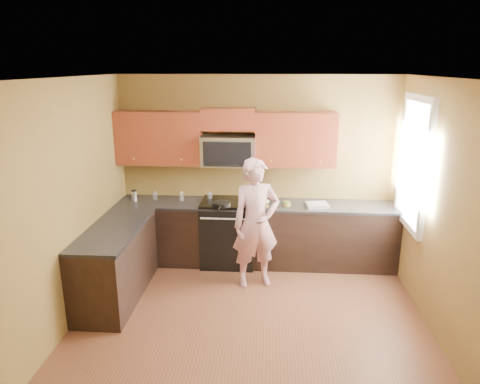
# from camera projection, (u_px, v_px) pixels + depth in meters

# --- Properties ---
(floor) EXTENTS (4.00, 4.00, 0.00)m
(floor) POSITION_uv_depth(u_px,v_px,m) (250.00, 328.00, 4.85)
(floor) COLOR brown
(floor) RESTS_ON ground
(ceiling) EXTENTS (4.00, 4.00, 0.00)m
(ceiling) POSITION_uv_depth(u_px,v_px,m) (251.00, 78.00, 4.10)
(ceiling) COLOR white
(ceiling) RESTS_ON ground
(wall_back) EXTENTS (4.00, 0.00, 4.00)m
(wall_back) POSITION_uv_depth(u_px,v_px,m) (257.00, 169.00, 6.39)
(wall_back) COLOR brown
(wall_back) RESTS_ON ground
(wall_front) EXTENTS (4.00, 0.00, 4.00)m
(wall_front) POSITION_uv_depth(u_px,v_px,m) (234.00, 325.00, 2.56)
(wall_front) COLOR brown
(wall_front) RESTS_ON ground
(wall_left) EXTENTS (0.00, 4.00, 4.00)m
(wall_left) POSITION_uv_depth(u_px,v_px,m) (62.00, 209.00, 4.61)
(wall_left) COLOR brown
(wall_left) RESTS_ON ground
(wall_right) EXTENTS (0.00, 4.00, 4.00)m
(wall_right) POSITION_uv_depth(u_px,v_px,m) (450.00, 218.00, 4.34)
(wall_right) COLOR brown
(wall_right) RESTS_ON ground
(cabinet_back_run) EXTENTS (4.00, 0.60, 0.88)m
(cabinet_back_run) POSITION_uv_depth(u_px,v_px,m) (256.00, 234.00, 6.36)
(cabinet_back_run) COLOR black
(cabinet_back_run) RESTS_ON floor
(cabinet_left_run) EXTENTS (0.60, 1.60, 0.88)m
(cabinet_left_run) POSITION_uv_depth(u_px,v_px,m) (116.00, 264.00, 5.42)
(cabinet_left_run) COLOR black
(cabinet_left_run) RESTS_ON floor
(countertop_back) EXTENTS (4.00, 0.62, 0.04)m
(countertop_back) POSITION_uv_depth(u_px,v_px,m) (256.00, 205.00, 6.22)
(countertop_back) COLOR black
(countertop_back) RESTS_ON cabinet_back_run
(countertop_left) EXTENTS (0.62, 1.60, 0.04)m
(countertop_left) POSITION_uv_depth(u_px,v_px,m) (114.00, 229.00, 5.29)
(countertop_left) COLOR black
(countertop_left) RESTS_ON cabinet_left_run
(stove) EXTENTS (0.76, 0.65, 0.95)m
(stove) POSITION_uv_depth(u_px,v_px,m) (228.00, 232.00, 6.35)
(stove) COLOR black
(stove) RESTS_ON floor
(microwave) EXTENTS (0.76, 0.40, 0.42)m
(microwave) POSITION_uv_depth(u_px,v_px,m) (229.00, 165.00, 6.20)
(microwave) COLOR silver
(microwave) RESTS_ON wall_back
(upper_cab_left) EXTENTS (1.22, 0.33, 0.75)m
(upper_cab_left) POSITION_uv_depth(u_px,v_px,m) (161.00, 163.00, 6.30)
(upper_cab_left) COLOR maroon
(upper_cab_left) RESTS_ON wall_back
(upper_cab_right) EXTENTS (1.12, 0.33, 0.75)m
(upper_cab_right) POSITION_uv_depth(u_px,v_px,m) (295.00, 166.00, 6.17)
(upper_cab_right) COLOR maroon
(upper_cab_right) RESTS_ON wall_back
(upper_cab_over_mw) EXTENTS (0.76, 0.33, 0.30)m
(upper_cab_over_mw) POSITION_uv_depth(u_px,v_px,m) (228.00, 119.00, 6.05)
(upper_cab_over_mw) COLOR maroon
(upper_cab_over_mw) RESTS_ON wall_back
(window) EXTENTS (0.06, 1.06, 1.66)m
(window) POSITION_uv_depth(u_px,v_px,m) (414.00, 163.00, 5.40)
(window) COLOR white
(window) RESTS_ON wall_right
(woman) EXTENTS (0.73, 0.60, 1.71)m
(woman) POSITION_uv_depth(u_px,v_px,m) (256.00, 224.00, 5.62)
(woman) COLOR #D46A85
(woman) RESTS_ON floor
(frying_pan) EXTENTS (0.27, 0.45, 0.06)m
(frying_pan) POSITION_uv_depth(u_px,v_px,m) (222.00, 206.00, 6.00)
(frying_pan) COLOR black
(frying_pan) RESTS_ON stove
(butter_tub) EXTENTS (0.14, 0.14, 0.08)m
(butter_tub) POSITION_uv_depth(u_px,v_px,m) (287.00, 206.00, 6.11)
(butter_tub) COLOR gold
(butter_tub) RESTS_ON countertop_back
(toast_slice) EXTENTS (0.13, 0.13, 0.01)m
(toast_slice) POSITION_uv_depth(u_px,v_px,m) (265.00, 206.00, 6.06)
(toast_slice) COLOR #B27F47
(toast_slice) RESTS_ON countertop_back
(napkin_a) EXTENTS (0.14, 0.15, 0.06)m
(napkin_a) POSITION_uv_depth(u_px,v_px,m) (259.00, 205.00, 6.03)
(napkin_a) COLOR silver
(napkin_a) RESTS_ON countertop_back
(napkin_b) EXTENTS (0.15, 0.16, 0.07)m
(napkin_b) POSITION_uv_depth(u_px,v_px,m) (265.00, 201.00, 6.20)
(napkin_b) COLOR silver
(napkin_b) RESTS_ON countertop_back
(dish_towel) EXTENTS (0.33, 0.28, 0.05)m
(dish_towel) POSITION_uv_depth(u_px,v_px,m) (317.00, 205.00, 6.06)
(dish_towel) COLOR silver
(dish_towel) RESTS_ON countertop_back
(travel_mug) EXTENTS (0.09, 0.09, 0.16)m
(travel_mug) POSITION_uv_depth(u_px,v_px,m) (135.00, 201.00, 6.33)
(travel_mug) COLOR silver
(travel_mug) RESTS_ON countertop_back
(glass_a) EXTENTS (0.09, 0.09, 0.12)m
(glass_a) POSITION_uv_depth(u_px,v_px,m) (182.00, 196.00, 6.36)
(glass_a) COLOR silver
(glass_a) RESTS_ON countertop_back
(glass_b) EXTENTS (0.08, 0.08, 0.12)m
(glass_b) POSITION_uv_depth(u_px,v_px,m) (155.00, 196.00, 6.38)
(glass_b) COLOR silver
(glass_b) RESTS_ON countertop_back
(glass_c) EXTENTS (0.07, 0.07, 0.12)m
(glass_c) POSITION_uv_depth(u_px,v_px,m) (210.00, 196.00, 6.34)
(glass_c) COLOR silver
(glass_c) RESTS_ON countertop_back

